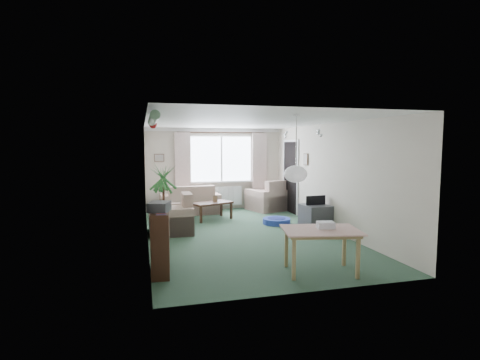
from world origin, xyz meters
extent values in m
plane|color=#2A4633|center=(0.00, 0.00, 0.00)|extent=(6.50, 6.50, 0.00)
cube|color=white|center=(0.20, 3.23, 1.50)|extent=(1.80, 0.03, 1.30)
cube|color=black|center=(0.20, 3.15, 2.27)|extent=(2.60, 0.03, 0.03)
cube|color=beige|center=(-0.95, 3.13, 1.27)|extent=(0.45, 0.08, 2.00)
cube|color=beige|center=(1.35, 3.13, 1.27)|extent=(0.45, 0.08, 2.00)
cube|color=white|center=(0.20, 3.19, 0.40)|extent=(1.20, 0.10, 0.55)
cube|color=black|center=(1.99, 2.20, 1.00)|extent=(0.03, 0.95, 2.00)
sphere|color=white|center=(0.20, -2.30, 1.48)|extent=(0.36, 0.36, 0.36)
cylinder|color=#196626|center=(-1.92, -2.30, 2.28)|extent=(1.60, 1.60, 0.12)
sphere|color=silver|center=(1.30, 0.90, 2.22)|extent=(0.20, 0.20, 0.20)
sphere|color=silver|center=(1.60, -0.30, 2.22)|extent=(0.20, 0.20, 0.20)
cube|color=brown|center=(-1.60, 3.23, 1.55)|extent=(0.28, 0.03, 0.22)
cube|color=brown|center=(1.98, 1.20, 1.55)|extent=(0.03, 0.24, 0.30)
cube|color=beige|center=(-0.80, 2.75, 0.40)|extent=(1.65, 0.93, 0.80)
cube|color=beige|center=(1.48, 2.72, 0.45)|extent=(1.25, 1.22, 0.90)
cube|color=beige|center=(-1.50, 0.56, 0.43)|extent=(0.91, 0.97, 0.86)
cube|color=black|center=(-0.37, 1.77, 0.23)|extent=(1.15, 0.90, 0.45)
cube|color=brown|center=(-0.27, 1.78, 0.53)|extent=(0.12, 0.03, 0.16)
cube|color=black|center=(-1.84, -2.00, 0.47)|extent=(0.32, 0.79, 0.95)
cube|color=#3B3C41|center=(-1.85, -2.03, 1.02)|extent=(0.38, 0.42, 0.14)
cylinder|color=#1C5323|center=(-1.65, 0.46, 0.76)|extent=(0.83, 0.83, 1.52)
cube|color=tan|center=(0.49, -2.60, 0.32)|extent=(1.15, 0.88, 0.64)
cube|color=white|center=(0.59, -2.55, 0.70)|extent=(0.28, 0.23, 0.12)
cube|color=#414045|center=(1.70, 0.03, 0.28)|extent=(0.61, 0.66, 0.57)
cylinder|color=#2329A0|center=(1.06, 0.84, 0.07)|extent=(0.82, 0.82, 0.13)
camera|label=1|loc=(-2.09, -7.62, 1.94)|focal=28.00mm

